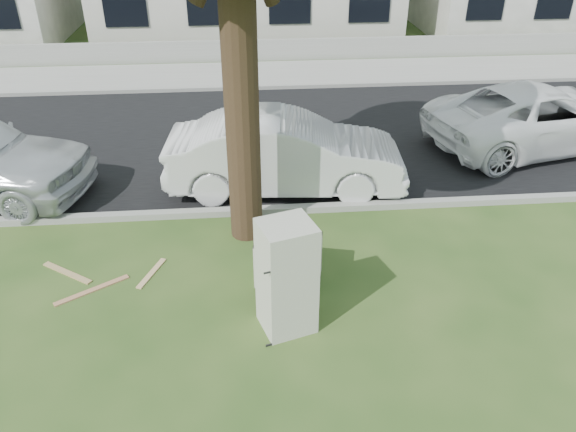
{
  "coord_description": "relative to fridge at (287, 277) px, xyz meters",
  "views": [
    {
      "loc": [
        -0.4,
        -6.42,
        5.26
      ],
      "look_at": [
        0.21,
        0.6,
        1.03
      ],
      "focal_mm": 35.0,
      "sensor_mm": 36.0,
      "label": 1
    }
  ],
  "objects": [
    {
      "name": "plank_b",
      "position": [
        -3.31,
        1.46,
        -0.8
      ],
      "size": [
        0.87,
        0.65,
        0.02
      ],
      "primitive_type": "cube",
      "rotation": [
        0.0,
        0.0,
        -0.61
      ],
      "color": "tan",
      "rests_on": "ground"
    },
    {
      "name": "car_center",
      "position": [
        0.31,
        3.99,
        -0.06
      ],
      "size": [
        4.66,
        1.94,
        1.5
      ],
      "primitive_type": "imported",
      "rotation": [
        0.0,
        0.0,
        1.49
      ],
      "color": "silver",
      "rests_on": "ground"
    },
    {
      "name": "car_right",
      "position": [
        6.15,
        5.56,
        -0.1
      ],
      "size": [
        5.51,
        3.46,
        1.42
      ],
      "primitive_type": "imported",
      "rotation": [
        0.0,
        0.0,
        1.8
      ],
      "color": "white",
      "rests_on": "ground"
    },
    {
      "name": "ground",
      "position": [
        -0.09,
        0.58,
        -0.81
      ],
      "size": [
        120.0,
        120.0,
        0.0
      ],
      "primitive_type": "plane",
      "color": "#294719"
    },
    {
      "name": "kerb_near",
      "position": [
        -0.09,
        3.03,
        -0.81
      ],
      "size": [
        120.0,
        0.18,
        0.12
      ],
      "primitive_type": "cube",
      "color": "gray",
      "rests_on": "ground"
    },
    {
      "name": "kerb_far",
      "position": [
        -0.09,
        10.13,
        -0.81
      ],
      "size": [
        120.0,
        0.18,
        0.12
      ],
      "primitive_type": "cube",
      "color": "gray",
      "rests_on": "ground"
    },
    {
      "name": "sidewalk",
      "position": [
        -0.09,
        11.58,
        -0.8
      ],
      "size": [
        120.0,
        2.8,
        0.01
      ],
      "primitive_type": "cube",
      "color": "gray",
      "rests_on": "ground"
    },
    {
      "name": "cabinet",
      "position": [
        0.11,
        1.01,
        -0.44
      ],
      "size": [
        1.06,
        0.8,
        0.74
      ],
      "primitive_type": "cube",
      "rotation": [
        0.0,
        0.0,
        -0.25
      ],
      "color": "white",
      "rests_on": "ground"
    },
    {
      "name": "fridge",
      "position": [
        0.0,
        0.0,
        0.0
      ],
      "size": [
        0.82,
        0.79,
        1.62
      ],
      "primitive_type": "cube",
      "rotation": [
        0.0,
        0.0,
        0.3
      ],
      "color": "beige",
      "rests_on": "ground"
    },
    {
      "name": "plank_c",
      "position": [
        -2.0,
        1.34,
        -0.8
      ],
      "size": [
        0.38,
        0.77,
        0.02
      ],
      "primitive_type": "cube",
      "rotation": [
        0.0,
        0.0,
        1.18
      ],
      "color": "tan",
      "rests_on": "ground"
    },
    {
      "name": "plank_a",
      "position": [
        -2.83,
        0.98,
        -0.8
      ],
      "size": [
        1.0,
        0.69,
        0.02
      ],
      "primitive_type": "cube",
      "rotation": [
        0.0,
        0.0,
        0.57
      ],
      "color": "#B07B55",
      "rests_on": "ground"
    },
    {
      "name": "road",
      "position": [
        -0.09,
        6.58,
        -0.8
      ],
      "size": [
        120.0,
        7.0,
        0.01
      ],
      "primitive_type": "cube",
      "color": "black",
      "rests_on": "ground"
    },
    {
      "name": "low_wall",
      "position": [
        -0.09,
        13.18,
        -0.46
      ],
      "size": [
        120.0,
        0.15,
        0.7
      ],
      "primitive_type": "cube",
      "color": "gray",
      "rests_on": "ground"
    }
  ]
}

